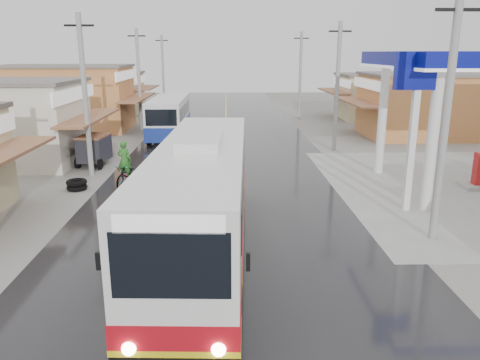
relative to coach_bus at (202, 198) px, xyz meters
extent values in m
plane|color=slate|center=(0.76, 0.93, -1.83)|extent=(120.00, 120.00, 0.00)
cube|color=black|center=(0.76, 15.93, -1.82)|extent=(12.00, 90.00, 0.02)
cube|color=#D8CC4C|center=(0.76, 15.93, -1.81)|extent=(0.15, 90.00, 0.01)
cylinder|color=white|center=(8.76, 9.93, 0.92)|extent=(0.44, 0.44, 5.50)
cylinder|color=white|center=(8.76, 3.93, 0.92)|extent=(0.44, 0.44, 5.50)
cube|color=white|center=(7.96, 3.93, 1.17)|extent=(0.25, 0.25, 6.00)
cube|color=navy|center=(7.96, 3.93, 3.67)|extent=(1.80, 0.30, 1.40)
cube|color=silver|center=(0.00, -0.07, 0.21)|extent=(3.04, 12.07, 2.94)
cube|color=black|center=(0.00, -0.07, -1.36)|extent=(3.06, 12.09, 0.30)
cube|color=#AB0E19|center=(0.00, -0.07, -0.86)|extent=(3.08, 12.11, 0.55)
cube|color=yellow|center=(0.00, -0.07, -1.19)|extent=(3.09, 12.13, 0.14)
cube|color=black|center=(0.02, 0.43, 0.54)|extent=(2.97, 9.58, 1.00)
cube|color=black|center=(-0.28, -6.00, 0.64)|extent=(2.20, 0.22, 1.30)
cube|color=black|center=(0.27, 5.86, 0.64)|extent=(2.20, 0.22, 1.10)
cube|color=white|center=(-0.28, -6.00, 1.43)|extent=(2.00, 0.21, 0.35)
cube|color=silver|center=(0.00, -0.07, 1.83)|extent=(1.33, 3.04, 0.30)
cylinder|color=black|center=(-1.29, -4.21, -1.26)|extent=(0.40, 1.11, 1.10)
cylinder|color=black|center=(0.90, -4.31, -1.26)|extent=(0.40, 1.11, 1.10)
cylinder|color=black|center=(-0.92, 3.76, -1.26)|extent=(0.40, 1.11, 1.10)
cylinder|color=black|center=(1.27, 3.66, -1.26)|extent=(0.40, 1.11, 1.10)
sphere|color=#FFF2CC|center=(-1.13, -6.03, -1.06)|extent=(0.29, 0.29, 0.28)
sphere|color=#FFF2CC|center=(0.57, -6.11, -1.06)|extent=(0.29, 0.29, 0.28)
cube|color=black|center=(-1.66, -5.69, 0.59)|extent=(0.08, 0.08, 0.35)
cube|color=black|center=(1.13, -5.82, 0.59)|extent=(0.08, 0.08, 0.35)
cube|color=silver|center=(-3.44, 21.01, -0.10)|extent=(2.38, 8.79, 2.44)
cube|color=navy|center=(-3.44, 21.01, -0.93)|extent=(2.42, 8.83, 0.98)
cube|color=black|center=(-3.44, 21.01, 0.24)|extent=(2.41, 7.32, 0.88)
cube|color=black|center=(-3.46, 16.67, 0.24)|extent=(2.04, 0.13, 1.07)
cylinder|color=black|center=(-4.50, 17.89, -1.32)|extent=(0.30, 0.98, 0.98)
cylinder|color=black|center=(-2.40, 17.89, -1.32)|extent=(0.30, 0.98, 0.98)
cylinder|color=black|center=(-4.48, 24.14, -1.32)|extent=(0.30, 0.98, 0.98)
cylinder|color=black|center=(-2.38, 24.13, -1.32)|extent=(0.30, 0.98, 0.98)
imported|color=black|center=(-3.98, 7.76, -1.28)|extent=(1.17, 2.20, 1.10)
imported|color=#2A6C24|center=(-3.98, 7.52, -0.49)|extent=(0.74, 0.57, 1.83)
cube|color=#26262D|center=(-6.61, 12.08, -0.86)|extent=(1.53, 2.17, 1.33)
cube|color=brown|center=(-6.61, 12.08, -0.15)|extent=(1.59, 2.22, 0.10)
cylinder|color=black|center=(-7.40, 11.45, -1.52)|extent=(0.25, 0.63, 0.61)
cylinder|color=black|center=(-7.25, 12.87, -1.52)|extent=(0.25, 0.63, 0.61)
cylinder|color=black|center=(-6.10, 11.10, -1.52)|extent=(0.19, 0.62, 0.61)
torus|color=black|center=(-6.19, 7.26, -1.71)|extent=(0.95, 0.95, 0.24)
torus|color=black|center=(-6.19, 7.26, -1.47)|extent=(0.95, 0.95, 0.24)
camera|label=1|loc=(0.74, -13.76, 4.34)|focal=35.00mm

